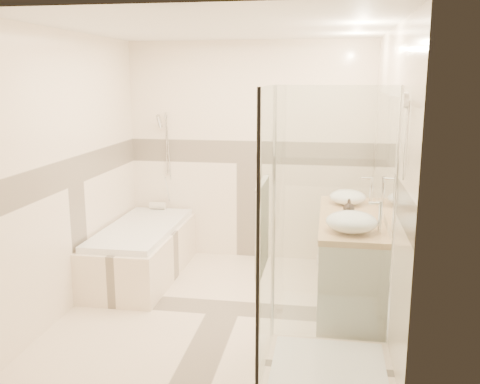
% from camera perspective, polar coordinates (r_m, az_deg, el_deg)
% --- Properties ---
extents(room, '(2.82, 3.02, 2.52)m').
position_cam_1_polar(room, '(4.70, -1.01, 1.90)').
color(room, '#FAE4C7').
rests_on(room, ground).
extents(bathtub, '(0.75, 1.70, 0.56)m').
position_cam_1_polar(bathtub, '(5.81, -10.41, -5.98)').
color(bathtub, '#FFE8CB').
rests_on(bathtub, ground).
extents(vanity, '(0.58, 1.62, 0.85)m').
position_cam_1_polar(vanity, '(5.12, 11.57, -7.12)').
color(vanity, white).
rests_on(vanity, ground).
extents(shower_enclosure, '(0.96, 0.93, 2.04)m').
position_cam_1_polar(shower_enclosure, '(3.90, 7.87, -11.97)').
color(shower_enclosure, '#FFE8CB').
rests_on(shower_enclosure, ground).
extents(vessel_sink_near, '(0.36, 0.36, 0.14)m').
position_cam_1_polar(vessel_sink_near, '(5.44, 11.42, -0.53)').
color(vessel_sink_near, white).
rests_on(vessel_sink_near, vanity).
extents(vessel_sink_far, '(0.42, 0.42, 0.17)m').
position_cam_1_polar(vessel_sink_far, '(4.47, 11.81, -3.13)').
color(vessel_sink_far, white).
rests_on(vessel_sink_far, vanity).
extents(faucet_near, '(0.12, 0.03, 0.29)m').
position_cam_1_polar(faucet_near, '(5.44, 13.73, 0.37)').
color(faucet_near, silver).
rests_on(faucet_near, vanity).
extents(faucet_far, '(0.11, 0.03, 0.27)m').
position_cam_1_polar(faucet_far, '(4.47, 14.62, -2.34)').
color(faucet_far, silver).
rests_on(faucet_far, vanity).
extents(amenity_bottle_a, '(0.07, 0.07, 0.15)m').
position_cam_1_polar(amenity_bottle_a, '(4.84, 11.64, -2.08)').
color(amenity_bottle_a, black).
rests_on(amenity_bottle_a, vanity).
extents(amenity_bottle_b, '(0.11, 0.11, 0.14)m').
position_cam_1_polar(amenity_bottle_b, '(5.08, 11.55, -1.49)').
color(amenity_bottle_b, black).
rests_on(amenity_bottle_b, vanity).
extents(folded_towels, '(0.18, 0.27, 0.08)m').
position_cam_1_polar(folded_towels, '(5.68, 11.33, -0.35)').
color(folded_towels, white).
rests_on(folded_towels, vanity).
extents(rolled_towel, '(0.19, 0.09, 0.09)m').
position_cam_1_polar(rolled_towel, '(6.42, -8.79, -1.45)').
color(rolled_towel, white).
rests_on(rolled_towel, bathtub).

